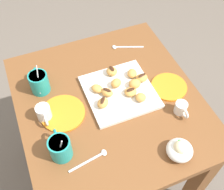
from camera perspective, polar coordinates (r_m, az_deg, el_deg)
ground_plane at (r=1.87m, az=-0.42°, el=-14.68°), size 8.00×8.00×0.00m
dining_table at (r=1.35m, az=-0.56°, el=-4.93°), size 0.86×0.79×0.73m
pastry_plate_square at (r=1.25m, az=1.55°, el=0.68°), size 0.30×0.30×0.02m
coffee_mug_teal_left at (r=1.06m, az=-10.58°, el=-10.47°), size 0.12×0.08×0.15m
coffee_mug_teal_right at (r=1.26m, az=-14.70°, el=2.64°), size 0.13×0.08×0.15m
cream_pitcher_white at (r=1.17m, az=-13.77°, el=-3.52°), size 0.10×0.06×0.07m
ice_cream_bowl at (r=1.09m, az=13.69°, el=-10.80°), size 0.10×0.10×0.08m
chocolate_sauce_pitcher at (r=1.20m, az=13.94°, el=-2.50°), size 0.09×0.05×0.06m
saucer_orange_left at (r=1.20m, az=-10.03°, el=-3.67°), size 0.19×0.19×0.01m
saucer_orange_right at (r=1.29m, az=11.56°, el=1.65°), size 0.16×0.16×0.01m
loose_spoon_near_saucer at (r=1.45m, az=2.40°, el=9.77°), size 0.07×0.15×0.01m
loose_spoon_by_plate at (r=1.08m, az=-3.90°, el=-12.85°), size 0.04×0.16×0.01m
beignet_0 at (r=1.21m, az=-0.94°, el=0.57°), size 0.07×0.07×0.03m
chocolate_drizzle_0 at (r=1.20m, az=-0.95°, el=1.08°), size 0.04×0.04×0.00m
beignet_1 at (r=1.29m, az=-0.05°, el=4.86°), size 0.06×0.05×0.04m
chocolate_drizzle_1 at (r=1.28m, az=-0.05°, el=5.45°), size 0.04×0.02×0.00m
beignet_2 at (r=1.27m, az=6.08°, el=3.50°), size 0.05×0.06×0.03m
chocolate_drizzle_2 at (r=1.26m, az=6.15°, el=4.04°), size 0.02×0.04×0.00m
beignet_3 at (r=1.24m, az=4.67°, el=2.33°), size 0.05×0.06×0.04m
beignet_4 at (r=1.22m, az=3.82°, el=0.64°), size 0.05×0.06×0.03m
chocolate_drizzle_4 at (r=1.21m, az=3.86°, el=1.12°), size 0.02×0.04×0.00m
beignet_5 at (r=1.29m, az=4.13°, el=4.42°), size 0.07×0.06×0.03m
beignet_6 at (r=1.24m, az=0.84°, el=2.45°), size 0.06×0.06×0.04m
beignet_7 at (r=1.23m, az=-3.05°, el=1.33°), size 0.07×0.07×0.03m
beignet_8 at (r=1.18m, az=-1.88°, el=-1.63°), size 0.07×0.07×0.04m
chocolate_drizzle_8 at (r=1.16m, az=-1.91°, el=-1.04°), size 0.04×0.03×0.00m
beignet_9 at (r=1.20m, az=5.88°, el=-0.49°), size 0.05×0.05×0.03m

